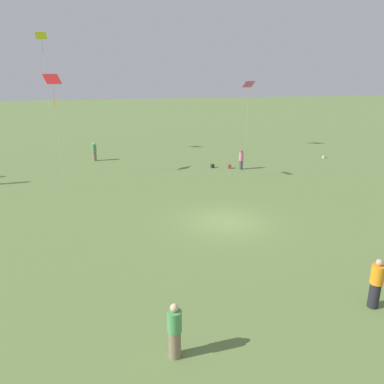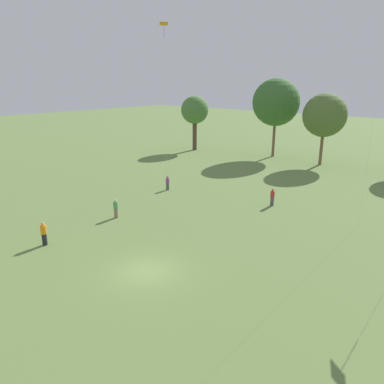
{
  "view_description": "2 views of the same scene",
  "coord_description": "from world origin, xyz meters",
  "px_view_note": "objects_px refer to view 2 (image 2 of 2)",
  "views": [
    {
      "loc": [
        -18.54,
        6.93,
        7.89
      ],
      "look_at": [
        -1.38,
        2.32,
        2.36
      ],
      "focal_mm": 35.0,
      "sensor_mm": 36.0,
      "label": 1
    },
    {
      "loc": [
        16.94,
        -14.95,
        12.31
      ],
      "look_at": [
        0.68,
        3.87,
        4.8
      ],
      "focal_mm": 35.0,
      "sensor_mm": 36.0,
      "label": 2
    }
  ],
  "objects_px": {
    "person_5": "(168,183)",
    "person_7": "(116,209)",
    "kite_5": "(164,34)",
    "person_8": "(272,197)",
    "person_3": "(44,234)"
  },
  "relations": [
    {
      "from": "person_5",
      "to": "person_7",
      "type": "distance_m",
      "value": 10.05
    },
    {
      "from": "person_7",
      "to": "kite_5",
      "type": "distance_m",
      "value": 20.0
    },
    {
      "from": "person_5",
      "to": "person_8",
      "type": "relative_size",
      "value": 0.92
    },
    {
      "from": "person_3",
      "to": "person_5",
      "type": "xyz_separation_m",
      "value": [
        -3.37,
        17.01,
        -0.12
      ]
    },
    {
      "from": "person_3",
      "to": "person_5",
      "type": "relative_size",
      "value": 1.15
    },
    {
      "from": "person_7",
      "to": "kite_5",
      "type": "height_order",
      "value": "kite_5"
    },
    {
      "from": "person_7",
      "to": "kite_5",
      "type": "xyz_separation_m",
      "value": [
        -4.28,
        11.07,
        16.1
      ]
    },
    {
      "from": "person_7",
      "to": "person_5",
      "type": "bearing_deg",
      "value": 103.19
    },
    {
      "from": "person_3",
      "to": "person_5",
      "type": "bearing_deg",
      "value": 177.67
    },
    {
      "from": "kite_5",
      "to": "person_5",
      "type": "bearing_deg",
      "value": 134.01
    },
    {
      "from": "person_5",
      "to": "person_7",
      "type": "xyz_separation_m",
      "value": [
        2.78,
        -9.65,
        0.07
      ]
    },
    {
      "from": "kite_5",
      "to": "person_3",
      "type": "bearing_deg",
      "value": 102.23
    },
    {
      "from": "person_7",
      "to": "person_3",
      "type": "bearing_deg",
      "value": -88.29
    },
    {
      "from": "person_8",
      "to": "kite_5",
      "type": "height_order",
      "value": "kite_5"
    },
    {
      "from": "person_7",
      "to": "person_8",
      "type": "bearing_deg",
      "value": 50.75
    }
  ]
}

